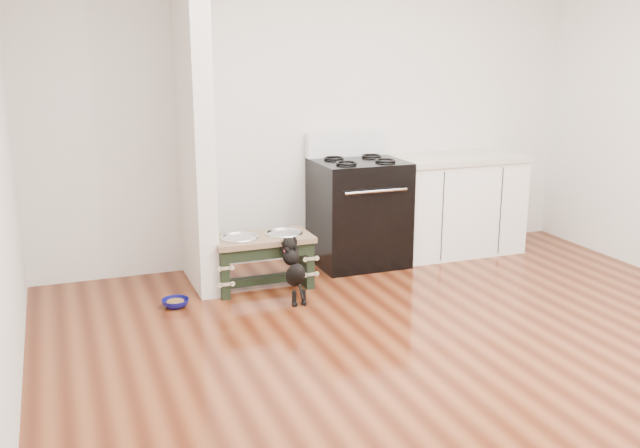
{
  "coord_description": "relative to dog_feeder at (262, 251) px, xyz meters",
  "views": [
    {
      "loc": [
        -2.22,
        -3.4,
        1.91
      ],
      "look_at": [
        -0.38,
        1.45,
        0.58
      ],
      "focal_mm": 40.0,
      "sensor_mm": 36.0,
      "label": 1
    }
  ],
  "objects": [
    {
      "name": "partition_wall",
      "position": [
        -0.45,
        0.28,
        1.04
      ],
      "size": [
        0.15,
        0.8,
        2.7
      ],
      "primitive_type": "cube",
      "color": "silver",
      "rests_on": "ground"
    },
    {
      "name": "cabinet_run",
      "position": [
        1.96,
        0.36,
        0.15
      ],
      "size": [
        1.24,
        0.64,
        0.91
      ],
      "color": "white",
      "rests_on": "ground"
    },
    {
      "name": "puppy",
      "position": [
        0.14,
        -0.36,
        -0.04
      ],
      "size": [
        0.14,
        0.4,
        0.48
      ],
      "color": "black",
      "rests_on": "ground"
    },
    {
      "name": "room_shell",
      "position": [
        0.73,
        -1.82,
        1.31
      ],
      "size": [
        5.0,
        5.0,
        5.0
      ],
      "color": "silver",
      "rests_on": "ground"
    },
    {
      "name": "dog_feeder",
      "position": [
        0.0,
        0.0,
        0.0
      ],
      "size": [
        0.78,
        0.42,
        0.45
      ],
      "color": "black",
      "rests_on": "ground"
    },
    {
      "name": "ground",
      "position": [
        0.73,
        -1.82,
        -0.31
      ],
      "size": [
        5.0,
        5.0,
        0.0
      ],
      "primitive_type": "plane",
      "color": "#471B0C",
      "rests_on": "ground"
    },
    {
      "name": "floor_bowl",
      "position": [
        -0.73,
        -0.19,
        -0.27
      ],
      "size": [
        0.23,
        0.23,
        0.06
      ],
      "rotation": [
        0.0,
        0.0,
        0.14
      ],
      "color": "#0C0C5A",
      "rests_on": "ground"
    },
    {
      "name": "oven_range",
      "position": [
        0.98,
        0.34,
        0.17
      ],
      "size": [
        0.76,
        0.69,
        1.14
      ],
      "color": "black",
      "rests_on": "ground"
    }
  ]
}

